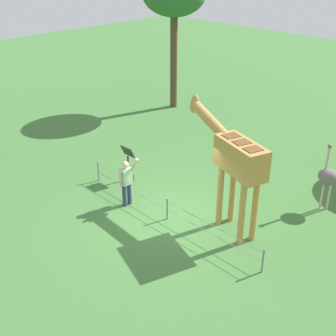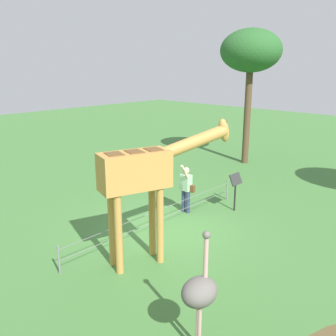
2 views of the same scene
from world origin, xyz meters
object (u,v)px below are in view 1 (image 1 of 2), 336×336
at_px(visitor, 127,180).
at_px(info_sign, 128,156).
at_px(ostrich, 329,177).
at_px(giraffe, 234,158).

xyz_separation_m(visitor, info_sign, (1.26, -1.12, 0.05)).
distance_m(visitor, ostrich, 6.36).
bearing_deg(giraffe, ostrich, -117.80).
distance_m(ostrich, info_sign, 6.74).
xyz_separation_m(visitor, ostrich, (-4.68, -4.30, 0.27)).
height_order(giraffe, visitor, giraffe).
distance_m(visitor, info_sign, 1.69).
bearing_deg(ostrich, visitor, 42.64).
bearing_deg(info_sign, ostrich, -151.81).
height_order(visitor, info_sign, visitor).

